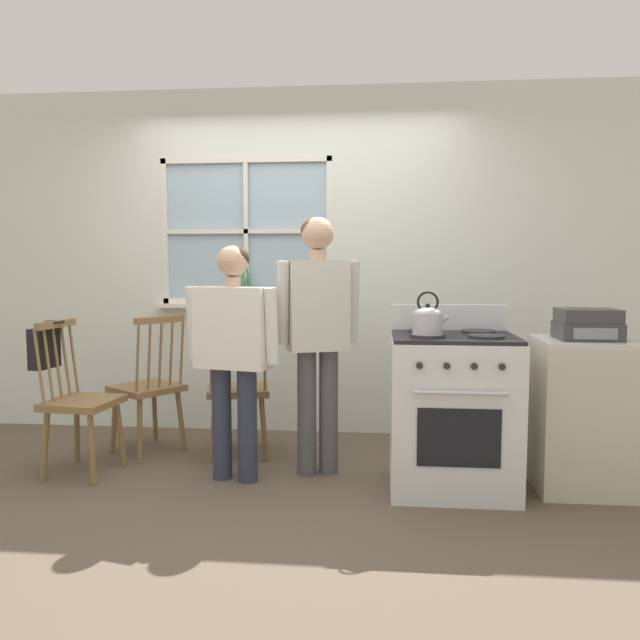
{
  "coord_description": "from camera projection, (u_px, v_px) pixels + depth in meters",
  "views": [
    {
      "loc": [
        0.64,
        -3.5,
        1.33
      ],
      "look_at": [
        0.28,
        0.24,
        1.0
      ],
      "focal_mm": 35.0,
      "sensor_mm": 36.0,
      "label": 1
    }
  ],
  "objects": [
    {
      "name": "chair_center_cluster",
      "position": [
        239.0,
        391.0,
        4.34
      ],
      "size": [
        0.49,
        0.48,
        0.98
      ],
      "rotation": [
        0.0,
        0.0,
        -2.93
      ],
      "color": "olive",
      "rests_on": "ground_plane"
    },
    {
      "name": "person_elderly_left",
      "position": [
        233.0,
        340.0,
        3.8
      ],
      "size": [
        0.61,
        0.3,
        1.45
      ],
      "rotation": [
        0.0,
        0.0,
        -0.22
      ],
      "color": "#2D3347",
      "rests_on": "ground_plane"
    },
    {
      "name": "chair_by_window",
      "position": [
        80.0,
        403.0,
        3.97
      ],
      "size": [
        0.44,
        0.46,
        0.98
      ],
      "rotation": [
        0.0,
        0.0,
        1.47
      ],
      "color": "olive",
      "rests_on": "ground_plane"
    },
    {
      "name": "handbag",
      "position": [
        45.0,
        347.0,
        3.98
      ],
      "size": [
        0.2,
        0.23,
        0.31
      ],
      "color": "black",
      "rests_on": "chair_by_window"
    },
    {
      "name": "stove",
      "position": [
        452.0,
        410.0,
        3.7
      ],
      "size": [
        0.73,
        0.68,
        1.08
      ],
      "color": "silver",
      "rests_on": "ground_plane"
    },
    {
      "name": "side_counter",
      "position": [
        583.0,
        415.0,
        3.68
      ],
      "size": [
        0.55,
        0.5,
        0.9
      ],
      "color": "beige",
      "rests_on": "ground_plane"
    },
    {
      "name": "chair_near_wall",
      "position": [
        149.0,
        389.0,
        4.41
      ],
      "size": [
        0.57,
        0.57,
        0.98
      ],
      "rotation": [
        0.0,
        0.0,
        -2.18
      ],
      "color": "olive",
      "rests_on": "ground_plane"
    },
    {
      "name": "wall_back",
      "position": [
        302.0,
        265.0,
        4.92
      ],
      "size": [
        6.4,
        0.16,
        2.7
      ],
      "color": "silver",
      "rests_on": "ground_plane"
    },
    {
      "name": "stereo",
      "position": [
        587.0,
        325.0,
        3.61
      ],
      "size": [
        0.34,
        0.29,
        0.18
      ],
      "color": "#38383A",
      "rests_on": "side_counter"
    },
    {
      "name": "person_teen_center",
      "position": [
        318.0,
        320.0,
        3.91
      ],
      "size": [
        0.53,
        0.32,
        1.63
      ],
      "rotation": [
        0.0,
        0.0,
        0.33
      ],
      "color": "#4C4C51",
      "rests_on": "ground_plane"
    },
    {
      "name": "kettle",
      "position": [
        428.0,
        320.0,
        3.54
      ],
      "size": [
        0.21,
        0.17,
        0.25
      ],
      "color": "#B7B7BC",
      "rests_on": "stove"
    },
    {
      "name": "ground_plane",
      "position": [
        269.0,
        493.0,
        3.65
      ],
      "size": [
        16.0,
        16.0,
        0.0
      ],
      "primitive_type": "plane",
      "color": "brown"
    },
    {
      "name": "potted_plant",
      "position": [
        246.0,
        290.0,
        4.89
      ],
      "size": [
        0.13,
        0.12,
        0.35
      ],
      "color": "#935B3D",
      "rests_on": "wall_back"
    }
  ]
}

